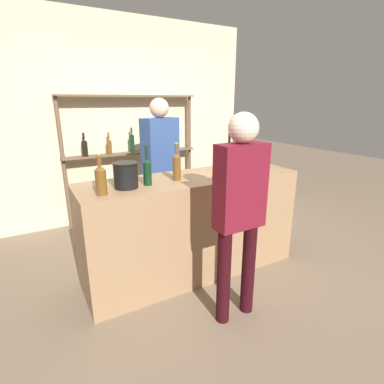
% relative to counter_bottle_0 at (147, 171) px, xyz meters
% --- Properties ---
extents(ground_plane, '(16.00, 16.00, 0.00)m').
position_rel_counter_bottle_0_xyz_m(ground_plane, '(0.47, 0.05, -1.13)').
color(ground_plane, '#7A6651').
extents(bar_counter, '(2.14, 0.64, 1.00)m').
position_rel_counter_bottle_0_xyz_m(bar_counter, '(0.47, 0.05, -0.63)').
color(bar_counter, '#997551').
rests_on(bar_counter, ground_plane).
extents(back_wall, '(3.74, 0.12, 2.80)m').
position_rel_counter_bottle_0_xyz_m(back_wall, '(0.47, 1.97, 0.27)').
color(back_wall, beige).
rests_on(back_wall, ground_plane).
extents(back_shelf, '(1.92, 0.18, 1.77)m').
position_rel_counter_bottle_0_xyz_m(back_shelf, '(0.48, 1.79, 0.04)').
color(back_shelf, brown).
rests_on(back_shelf, ground_plane).
extents(counter_bottle_0, '(0.07, 0.07, 0.34)m').
position_rel_counter_bottle_0_xyz_m(counter_bottle_0, '(0.00, 0.00, 0.00)').
color(counter_bottle_0, black).
rests_on(counter_bottle_0, bar_counter).
extents(counter_bottle_1, '(0.08, 0.08, 0.32)m').
position_rel_counter_bottle_0_xyz_m(counter_bottle_1, '(-0.41, -0.09, -0.00)').
color(counter_bottle_1, brown).
rests_on(counter_bottle_1, bar_counter).
extents(counter_bottle_2, '(0.07, 0.07, 0.34)m').
position_rel_counter_bottle_0_xyz_m(counter_bottle_2, '(0.29, 0.02, 0.01)').
color(counter_bottle_2, brown).
rests_on(counter_bottle_2, bar_counter).
extents(counter_bottle_3, '(0.07, 0.07, 0.37)m').
position_rel_counter_bottle_0_xyz_m(counter_bottle_3, '(1.00, 0.20, 0.02)').
color(counter_bottle_3, black).
rests_on(counter_bottle_3, bar_counter).
extents(ice_bucket, '(0.21, 0.21, 0.21)m').
position_rel_counter_bottle_0_xyz_m(ice_bucket, '(-0.19, 0.00, -0.02)').
color(ice_bucket, black).
rests_on(ice_bucket, bar_counter).
extents(cork_jar, '(0.14, 0.14, 0.13)m').
position_rel_counter_bottle_0_xyz_m(cork_jar, '(1.13, 0.21, -0.06)').
color(cork_jar, silver).
rests_on(cork_jar, bar_counter).
extents(server_behind_counter, '(0.49, 0.32, 1.73)m').
position_rel_counter_bottle_0_xyz_m(server_behind_counter, '(0.55, 0.98, -0.11)').
color(server_behind_counter, '#121C33').
rests_on(server_behind_counter, ground_plane).
extents(customer_center, '(0.38, 0.21, 1.63)m').
position_rel_counter_bottle_0_xyz_m(customer_center, '(0.44, -0.71, -0.15)').
color(customer_center, black).
rests_on(customer_center, ground_plane).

